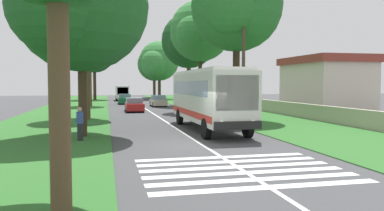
{
  "coord_description": "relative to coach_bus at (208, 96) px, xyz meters",
  "views": [
    {
      "loc": [
        -18.16,
        4.42,
        2.9
      ],
      "look_at": [
        4.03,
        -0.54,
        1.6
      ],
      "focal_mm": 35.99,
      "sensor_mm": 36.0,
      "label": 1
    }
  ],
  "objects": [
    {
      "name": "trailing_car_0",
      "position": [
        16.79,
        3.39,
        -1.48
      ],
      "size": [
        4.3,
        1.78,
        1.43
      ],
      "color": "#B21E1E",
      "rests_on": "ground"
    },
    {
      "name": "trailing_minibus_0",
      "position": [
        43.45,
        3.55,
        -0.6
      ],
      "size": [
        6.0,
        2.14,
        2.53
      ],
      "color": "silver",
      "rests_on": "ground"
    },
    {
      "name": "roadside_tree_right_4",
      "position": [
        47.26,
        -3.16,
        4.7
      ],
      "size": [
        8.75,
        7.28,
        10.65
      ],
      "color": "#3D2D1E",
      "rests_on": "grass_verge_right"
    },
    {
      "name": "roadside_tree_right_2",
      "position": [
        5.94,
        -3.67,
        6.61
      ],
      "size": [
        8.58,
        7.15,
        12.5
      ],
      "color": "#3D2D1E",
      "rests_on": "grass_verge_right"
    },
    {
      "name": "grass_verge_right",
      "position": [
        9.94,
        -6.4,
        -2.13
      ],
      "size": [
        120.0,
        8.0,
        0.04
      ],
      "primitive_type": "cube",
      "color": "#2D6628",
      "rests_on": "ground"
    },
    {
      "name": "roadside_tree_right_1",
      "position": [
        26.11,
        -4.23,
        6.15
      ],
      "size": [
        7.93,
        7.13,
        11.98
      ],
      "color": "brown",
      "rests_on": "grass_verge_right"
    },
    {
      "name": "roadside_building",
      "position": [
        14.3,
        -16.99,
        0.8
      ],
      "size": [
        10.01,
        6.86,
        5.79
      ],
      "color": "beige",
      "rests_on": "ground"
    },
    {
      "name": "roadside_tree_left_2",
      "position": [
        -1.65,
        7.66,
        4.8
      ],
      "size": [
        8.52,
        7.24,
        10.71
      ],
      "color": "#3D2D1E",
      "rests_on": "grass_verge_left"
    },
    {
      "name": "centre_line",
      "position": [
        9.94,
        1.8,
        -2.14
      ],
      "size": [
        110.0,
        0.16,
        0.01
      ],
      "primitive_type": "cube",
      "color": "silver",
      "rests_on": "ground"
    },
    {
      "name": "pedestrian",
      "position": [
        -3.28,
        7.53,
        -1.24
      ],
      "size": [
        0.34,
        0.34,
        1.69
      ],
      "color": "#26262D",
      "rests_on": "grass_verge_left"
    },
    {
      "name": "roadside_tree_left_4",
      "position": [
        46.92,
        8.33,
        6.12
      ],
      "size": [
        8.26,
        7.25,
        12.02
      ],
      "color": "#3D2D1E",
      "rests_on": "grass_verge_left"
    },
    {
      "name": "roadside_tree_left_3",
      "position": [
        26.9,
        8.29,
        4.9
      ],
      "size": [
        6.4,
        5.67,
        9.98
      ],
      "color": "brown",
      "rests_on": "grass_verge_left"
    },
    {
      "name": "roadside_wall",
      "position": [
        14.94,
        -9.8,
        -1.5
      ],
      "size": [
        70.0,
        0.4,
        1.2
      ],
      "primitive_type": "cube",
      "color": "#B2A893",
      "rests_on": "grass_verge_right"
    },
    {
      "name": "trailing_car_1",
      "position": [
        25.21,
        -0.22,
        -1.48
      ],
      "size": [
        4.3,
        1.78,
        1.43
      ],
      "color": "#B7A893",
      "rests_on": "ground"
    },
    {
      "name": "ground",
      "position": [
        -5.06,
        1.8,
        -2.15
      ],
      "size": [
        160.0,
        160.0,
        0.0
      ],
      "primitive_type": "plane",
      "color": "#424244"
    },
    {
      "name": "roadside_tree_left_1",
      "position": [
        8.65,
        7.79,
        4.69
      ],
      "size": [
        6.91,
        5.8,
        9.86
      ],
      "color": "brown",
      "rests_on": "grass_verge_left"
    },
    {
      "name": "roadside_tree_right_0",
      "position": [
        55.35,
        -3.23,
        4.48
      ],
      "size": [
        8.34,
        6.77,
        10.18
      ],
      "color": "#4C3826",
      "rests_on": "grass_verge_right"
    },
    {
      "name": "coach_bus",
      "position": [
        0.0,
        0.0,
        0.0
      ],
      "size": [
        11.16,
        2.62,
        3.73
      ],
      "color": "silver",
      "rests_on": "ground"
    },
    {
      "name": "zebra_crossing",
      "position": [
        -11.09,
        1.8,
        -2.14
      ],
      "size": [
        4.95,
        6.8,
        0.01
      ],
      "color": "silver",
      "rests_on": "ground"
    },
    {
      "name": "trailing_car_2",
      "position": [
        31.98,
        3.67,
        -1.48
      ],
      "size": [
        4.3,
        1.78,
        1.43
      ],
      "color": "#145933",
      "rests_on": "ground"
    },
    {
      "name": "utility_pole",
      "position": [
        2.78,
        -3.35,
        2.34
      ],
      "size": [
        0.24,
        1.4,
        8.6
      ],
      "color": "#473828",
      "rests_on": "grass_verge_right"
    },
    {
      "name": "roadside_tree_right_3",
      "position": [
        15.37,
        -3.12,
        5.99
      ],
      "size": [
        7.11,
        6.26,
        11.37
      ],
      "color": "#3D2D1E",
      "rests_on": "grass_verge_right"
    },
    {
      "name": "grass_verge_left",
      "position": [
        9.94,
        10.0,
        -2.13
      ],
      "size": [
        120.0,
        8.0,
        0.04
      ],
      "primitive_type": "cube",
      "color": "#2D6628",
      "rests_on": "ground"
    }
  ]
}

